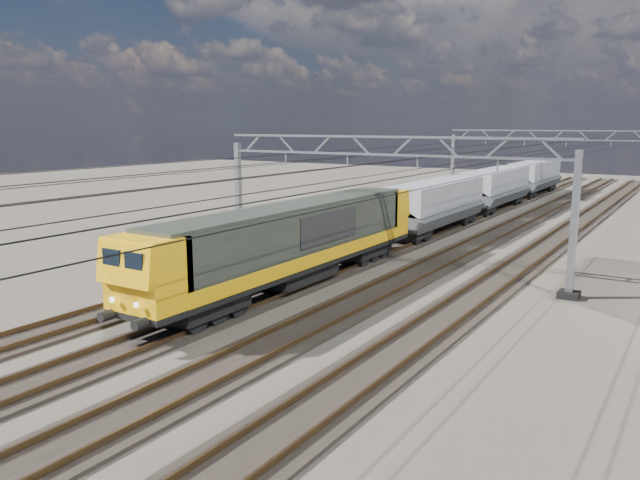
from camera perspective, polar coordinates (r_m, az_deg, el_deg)
The scene contains 12 objects.
ground at distance 29.75m, azimuth 1.95°, elevation -4.42°, with size 160.00×160.00×0.00m, color #2B2620.
track_outer_west at distance 33.07m, azimuth -7.07°, elevation -2.84°, with size 2.60×140.00×0.30m.
track_loco at distance 30.76m, azimuth -1.27°, elevation -3.78°, with size 2.60×140.00×0.30m.
track_inner_east at distance 28.81m, azimuth 5.40°, elevation -4.82°, with size 2.60×140.00×0.30m.
track_outer_east at distance 27.32m, azimuth 12.93°, elevation -5.90°, with size 2.60×140.00×0.30m.
catenary_gantry_mid at distance 32.48m, azimuth 5.57°, elevation 3.82°, with size 19.90×0.90×7.11m.
catenary_gantry_far at distance 66.53m, azimuth 19.78°, elevation 6.69°, with size 19.90×0.90×7.11m.
overhead_wires at distance 35.93m, azimuth 8.52°, elevation 7.35°, with size 12.03×140.00×0.53m.
locomotive at distance 29.49m, azimuth -2.33°, elevation 0.07°, with size 2.76×21.10×3.62m.
hopper_wagon_lead at distance 45.04m, azimuth 10.57°, elevation 3.42°, with size 3.38×13.00×3.25m.
hopper_wagon_mid at distance 58.40m, azimuth 15.78°, elevation 4.80°, with size 3.38×13.00×3.25m.
hopper_wagon_third at distance 72.08m, azimuth 19.04°, elevation 5.65°, with size 3.38×13.00×3.25m.
Camera 1 is at (14.48, -24.83, 7.69)m, focal length 35.00 mm.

